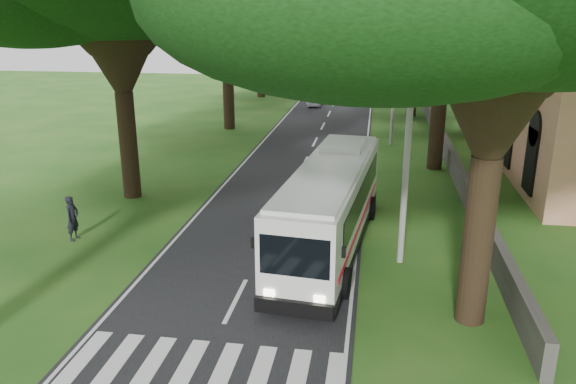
% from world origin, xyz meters
% --- Properties ---
extents(ground, '(140.00, 140.00, 0.00)m').
position_xyz_m(ground, '(0.00, 0.00, 0.00)').
color(ground, '#1E4F16').
rests_on(ground, ground).
extents(road, '(8.00, 120.00, 0.04)m').
position_xyz_m(road, '(0.00, 25.00, 0.01)').
color(road, black).
rests_on(road, ground).
extents(crosswalk, '(8.00, 3.00, 0.01)m').
position_xyz_m(crosswalk, '(0.00, -2.00, 0.00)').
color(crosswalk, silver).
rests_on(crosswalk, ground).
extents(property_wall, '(0.35, 50.00, 1.20)m').
position_xyz_m(property_wall, '(9.00, 24.00, 0.60)').
color(property_wall, '#383533').
rests_on(property_wall, ground).
extents(pole_near, '(1.60, 0.24, 8.00)m').
position_xyz_m(pole_near, '(5.50, 6.00, 4.18)').
color(pole_near, gray).
rests_on(pole_near, ground).
extents(pole_mid, '(1.60, 0.24, 8.00)m').
position_xyz_m(pole_mid, '(5.50, 26.00, 4.18)').
color(pole_mid, gray).
rests_on(pole_mid, ground).
extents(pole_far, '(1.60, 0.24, 8.00)m').
position_xyz_m(pole_far, '(5.50, 46.00, 4.18)').
color(pole_far, gray).
rests_on(pole_far, ground).
extents(tree_r_far, '(14.64, 14.64, 13.65)m').
position_xyz_m(tree_r_far, '(8.50, 56.00, 10.45)').
color(tree_r_far, black).
rests_on(tree_r_far, ground).
extents(coach_bus, '(3.68, 12.07, 3.50)m').
position_xyz_m(coach_bus, '(2.71, 6.91, 1.89)').
color(coach_bus, white).
rests_on(coach_bus, ground).
extents(distant_car_a, '(1.98, 3.74, 1.21)m').
position_xyz_m(distant_car_a, '(-1.94, 42.23, 0.64)').
color(distant_car_a, '#AAABAF').
rests_on(distant_car_a, road).
extents(distant_car_b, '(2.23, 4.06, 1.27)m').
position_xyz_m(distant_car_b, '(-3.00, 49.07, 0.66)').
color(distant_car_b, navy).
rests_on(distant_car_b, road).
extents(distant_car_c, '(2.27, 5.06, 1.44)m').
position_xyz_m(distant_car_c, '(1.22, 55.95, 0.75)').
color(distant_car_c, maroon).
rests_on(distant_car_c, road).
extents(pedestrian, '(0.51, 0.73, 1.91)m').
position_xyz_m(pedestrian, '(-8.01, 6.12, 0.96)').
color(pedestrian, black).
rests_on(pedestrian, ground).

